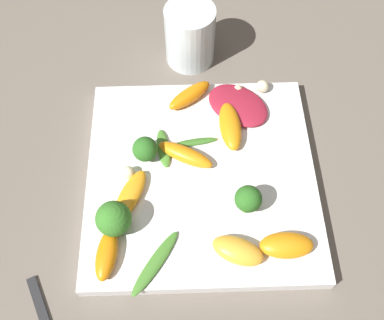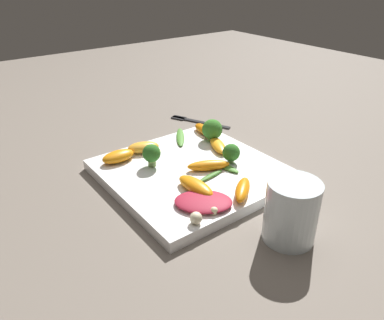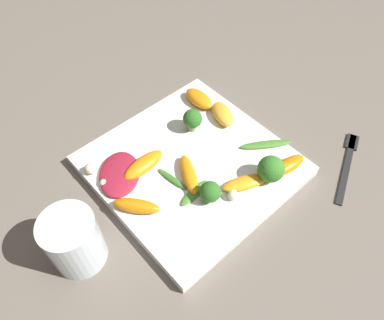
# 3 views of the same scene
# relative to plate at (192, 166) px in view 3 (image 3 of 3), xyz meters

# --- Properties ---
(ground_plane) EXTENTS (2.40, 2.40, 0.00)m
(ground_plane) POSITION_rel_plate_xyz_m (0.00, 0.00, -0.01)
(ground_plane) COLOR #6B6056
(plate) EXTENTS (0.30, 0.30, 0.02)m
(plate) POSITION_rel_plate_xyz_m (0.00, 0.00, 0.00)
(plate) COLOR white
(plate) RESTS_ON ground_plane
(drinking_glass) EXTENTS (0.08, 0.08, 0.09)m
(drinking_glass) POSITION_rel_plate_xyz_m (-0.01, 0.23, 0.04)
(drinking_glass) COLOR silver
(drinking_glass) RESTS_ON ground_plane
(fork) EXTENTS (0.08, 0.15, 0.01)m
(fork) POSITION_rel_plate_xyz_m (-0.17, -0.22, -0.01)
(fork) COLOR #262628
(fork) RESTS_ON ground_plane
(radicchio_leaf_0) EXTENTS (0.11, 0.11, 0.01)m
(radicchio_leaf_0) POSITION_rel_plate_xyz_m (0.06, 0.11, 0.02)
(radicchio_leaf_0) COLOR maroon
(radicchio_leaf_0) RESTS_ON plate
(orange_segment_0) EXTENTS (0.03, 0.07, 0.02)m
(orange_segment_0) POSITION_rel_plate_xyz_m (-0.12, -0.11, 0.02)
(orange_segment_0) COLOR orange
(orange_segment_0) RESTS_ON plate
(orange_segment_1) EXTENTS (0.07, 0.06, 0.02)m
(orange_segment_1) POSITION_rel_plate_xyz_m (-0.01, 0.12, 0.02)
(orange_segment_1) COLOR orange
(orange_segment_1) RESTS_ON plate
(orange_segment_2) EXTENTS (0.07, 0.05, 0.02)m
(orange_segment_2) POSITION_rel_plate_xyz_m (0.04, -0.11, 0.02)
(orange_segment_2) COLOR #FCAD33
(orange_segment_2) RESTS_ON plate
(orange_segment_3) EXTENTS (0.04, 0.08, 0.02)m
(orange_segment_3) POSITION_rel_plate_xyz_m (0.04, 0.07, 0.02)
(orange_segment_3) COLOR orange
(orange_segment_3) RESTS_ON plate
(orange_segment_4) EXTENTS (0.05, 0.08, 0.01)m
(orange_segment_4) POSITION_rel_plate_xyz_m (-0.09, -0.03, 0.02)
(orange_segment_4) COLOR orange
(orange_segment_4) RESTS_ON plate
(orange_segment_5) EXTENTS (0.08, 0.06, 0.02)m
(orange_segment_5) POSITION_rel_plate_xyz_m (-0.02, 0.02, 0.02)
(orange_segment_5) COLOR orange
(orange_segment_5) RESTS_ON plate
(orange_segment_6) EXTENTS (0.07, 0.03, 0.02)m
(orange_segment_6) POSITION_rel_plate_xyz_m (0.10, -0.11, 0.02)
(orange_segment_6) COLOR orange
(orange_segment_6) RESTS_ON plate
(broccoli_floret_0) EXTENTS (0.03, 0.03, 0.04)m
(broccoli_floret_0) POSITION_rel_plate_xyz_m (-0.07, 0.03, 0.03)
(broccoli_floret_0) COLOR #7A9E51
(broccoli_floret_0) RESTS_ON plate
(broccoli_floret_1) EXTENTS (0.03, 0.03, 0.04)m
(broccoli_floret_1) POSITION_rel_plate_xyz_m (0.06, -0.05, 0.04)
(broccoli_floret_1) COLOR #84AD5B
(broccoli_floret_1) RESTS_ON plate
(broccoli_floret_2) EXTENTS (0.04, 0.04, 0.05)m
(broccoli_floret_2) POSITION_rel_plate_xyz_m (-0.11, -0.07, 0.03)
(broccoli_floret_2) COLOR #84AD5B
(broccoli_floret_2) RESTS_ON plate
(arugula_sprig_0) EXTENTS (0.07, 0.09, 0.01)m
(arugula_sprig_0) POSITION_rel_plate_xyz_m (-0.06, -0.12, 0.01)
(arugula_sprig_0) COLOR #47842D
(arugula_sprig_0) RESTS_ON plate
(arugula_sprig_1) EXTENTS (0.02, 0.06, 0.01)m
(arugula_sprig_1) POSITION_rel_plate_xyz_m (-0.05, 0.04, 0.01)
(arugula_sprig_1) COLOR #47842D
(arugula_sprig_1) RESTS_ON plate
(arugula_sprig_2) EXTENTS (0.06, 0.02, 0.01)m
(arugula_sprig_2) POSITION_rel_plate_xyz_m (-0.01, 0.05, 0.01)
(arugula_sprig_2) COLOR #3D7528
(arugula_sprig_2) RESTS_ON plate
(macadamia_nut_0) EXTENTS (0.02, 0.02, 0.02)m
(macadamia_nut_0) POSITION_rel_plate_xyz_m (0.10, 0.14, 0.02)
(macadamia_nut_0) COLOR beige
(macadamia_nut_0) RESTS_ON plate
(macadamia_nut_1) EXTENTS (0.01, 0.01, 0.01)m
(macadamia_nut_1) POSITION_rel_plate_xyz_m (0.06, 0.14, 0.02)
(macadamia_nut_1) COLOR beige
(macadamia_nut_1) RESTS_ON plate
(macadamia_nut_2) EXTENTS (0.02, 0.02, 0.02)m
(macadamia_nut_2) POSITION_rel_plate_xyz_m (-0.10, -0.00, 0.02)
(macadamia_nut_2) COLOR beige
(macadamia_nut_2) RESTS_ON plate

